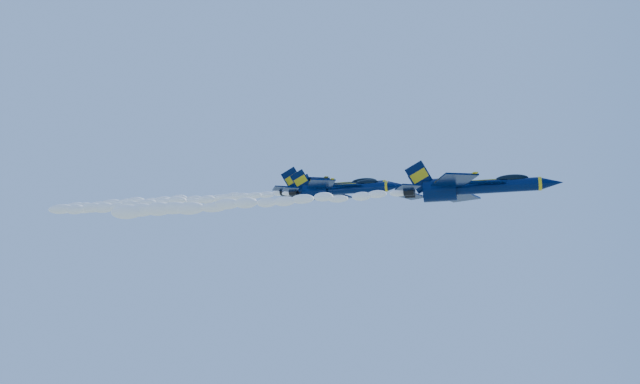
# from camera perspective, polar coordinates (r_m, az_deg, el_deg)

# --- Properties ---
(jet_lead) EXTENTS (18.02, 14.78, 6.70)m
(jet_lead) POSITION_cam_1_polar(r_m,az_deg,el_deg) (75.10, 13.63, 0.44)
(jet_lead) COLOR #010F34
(smoke_trail_jet_lead) EXTENTS (39.41, 2.01, 1.81)m
(smoke_trail_jet_lead) POSITION_cam_1_polar(r_m,az_deg,el_deg) (80.24, -6.29, -1.03)
(smoke_trail_jet_lead) COLOR white
(jet_second) EXTENTS (16.13, 13.23, 5.99)m
(jet_second) POSITION_cam_1_polar(r_m,az_deg,el_deg) (87.55, 1.68, 0.27)
(jet_second) COLOR #010F34
(smoke_trail_jet_second) EXTENTS (39.41, 1.80, 1.62)m
(smoke_trail_jet_second) POSITION_cam_1_polar(r_m,az_deg,el_deg) (96.89, -13.82, -0.91)
(smoke_trail_jet_second) COLOR white
(jet_third) EXTENTS (18.95, 15.55, 7.04)m
(jet_third) POSITION_cam_1_polar(r_m,az_deg,el_deg) (95.42, 1.19, 0.35)
(jet_third) COLOR #010F34
(smoke_trail_jet_third) EXTENTS (39.41, 2.11, 1.90)m
(smoke_trail_jet_third) POSITION_cam_1_polar(r_m,az_deg,el_deg) (105.26, -13.68, -0.80)
(smoke_trail_jet_third) COLOR white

